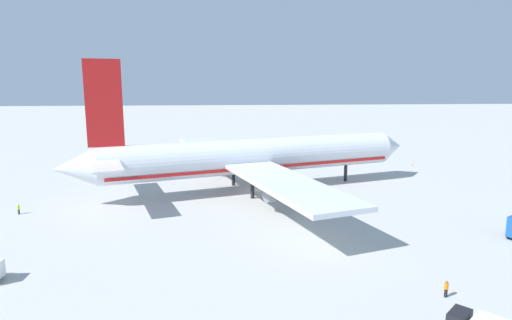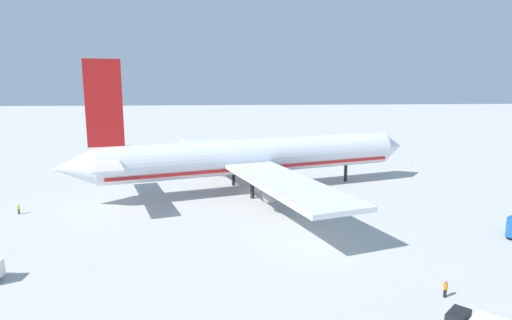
# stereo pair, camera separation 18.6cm
# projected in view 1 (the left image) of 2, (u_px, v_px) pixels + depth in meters

# --- Properties ---
(ground_plane) EXTENTS (600.00, 600.00, 0.00)m
(ground_plane) POSITION_uv_depth(u_px,v_px,m) (256.00, 190.00, 85.32)
(ground_plane) COLOR #B2B2AD
(airliner) EXTENTS (69.65, 70.50, 24.81)m
(airliner) POSITION_uv_depth(u_px,v_px,m) (250.00, 157.00, 83.63)
(airliner) COLOR silver
(airliner) RESTS_ON ground
(baggage_cart_0) EXTENTS (3.13, 1.80, 1.49)m
(baggage_cart_0) POSITION_uv_depth(u_px,v_px,m) (174.00, 147.00, 134.19)
(baggage_cart_0) COLOR #595B60
(baggage_cart_0) RESTS_ON ground
(baggage_cart_2) EXTENTS (1.87, 3.40, 1.50)m
(baggage_cart_2) POSITION_uv_depth(u_px,v_px,m) (128.00, 151.00, 127.62)
(baggage_cart_2) COLOR gray
(baggage_cart_2) RESTS_ON ground
(ground_worker_0) EXTENTS (0.55, 0.55, 1.75)m
(ground_worker_0) POSITION_uv_depth(u_px,v_px,m) (446.00, 289.00, 43.00)
(ground_worker_0) COLOR black
(ground_worker_0) RESTS_ON ground
(ground_worker_1) EXTENTS (0.51, 0.51, 1.71)m
(ground_worker_1) POSITION_uv_depth(u_px,v_px,m) (18.00, 209.00, 69.69)
(ground_worker_1) COLOR #3F3F47
(ground_worker_1) RESTS_ON ground
(traffic_cone_1) EXTENTS (0.36, 0.36, 0.55)m
(traffic_cone_1) POSITION_uv_depth(u_px,v_px,m) (155.00, 156.00, 121.70)
(traffic_cone_1) COLOR orange
(traffic_cone_1) RESTS_ON ground
(traffic_cone_2) EXTENTS (0.36, 0.36, 0.55)m
(traffic_cone_2) POSITION_uv_depth(u_px,v_px,m) (412.00, 164.00, 109.84)
(traffic_cone_2) COLOR orange
(traffic_cone_2) RESTS_ON ground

